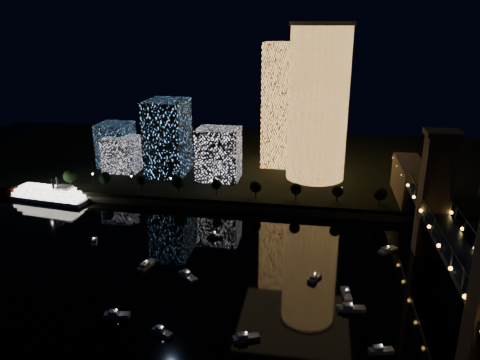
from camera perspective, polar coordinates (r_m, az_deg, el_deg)
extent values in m
plane|color=black|center=(157.52, 1.03, -15.21)|extent=(520.00, 520.00, 0.00)
cube|color=black|center=(302.37, 5.69, 2.11)|extent=(420.00, 160.00, 5.00)
cube|color=#6B5E4C|center=(229.17, 4.19, -3.56)|extent=(420.00, 6.00, 3.00)
cylinder|color=#FEAC51|center=(257.93, 9.50, 8.97)|extent=(32.00, 32.00, 81.55)
cylinder|color=#6B5E4C|center=(254.53, 10.02, 18.28)|extent=(34.00, 34.00, 2.00)
cube|color=#FEAC51|center=(282.66, 5.19, 9.04)|extent=(22.79, 22.79, 72.52)
cube|color=white|center=(258.89, -2.61, 3.21)|extent=(23.04, 19.50, 28.36)
cube|color=#5DABFF|center=(269.70, -8.79, 5.17)|extent=(21.18, 27.54, 42.37)
cube|color=white|center=(283.16, -14.09, 3.13)|extent=(19.96, 18.14, 19.96)
cube|color=#5DABFF|center=(294.36, -14.89, 4.23)|extent=(18.46, 20.31, 25.84)
cube|color=navy|center=(153.84, 26.20, -10.41)|extent=(10.00, 260.00, 2.00)
cube|color=#6B5E4C|center=(195.76, 22.64, -1.88)|extent=(11.00, 9.00, 48.00)
cube|color=#6B5E4C|center=(189.13, 23.57, 5.24)|extent=(13.00, 11.00, 2.00)
cube|color=navy|center=(149.38, 24.73, -8.04)|extent=(0.50, 150.00, 0.50)
cube|color=#6B5E4C|center=(246.00, 19.92, -0.61)|extent=(12.00, 40.00, 23.00)
cube|color=navy|center=(140.71, 25.71, -11.46)|extent=(0.50, 0.50, 7.00)
cube|color=navy|center=(161.30, 23.54, -7.28)|extent=(0.50, 0.50, 7.00)
cube|color=navy|center=(182.71, 21.91, -4.06)|extent=(0.50, 0.50, 7.00)
cube|color=navy|center=(204.71, 20.62, -1.51)|extent=(0.50, 0.50, 7.00)
sphere|color=#FCA737|center=(151.50, 24.28, -9.80)|extent=(1.20, 1.20, 1.20)
sphere|color=#FCA737|center=(191.40, 21.18, -3.50)|extent=(1.20, 1.20, 1.20)
sphere|color=#FCA737|center=(233.16, 19.20, 0.59)|extent=(1.20, 1.20, 1.20)
cube|color=silver|center=(261.93, -22.26, -2.18)|extent=(43.08, 14.92, 2.11)
cube|color=white|center=(261.27, -22.32, -1.77)|extent=(39.48, 13.61, 1.93)
cube|color=white|center=(260.65, -22.37, -1.37)|extent=(35.88, 12.29, 1.93)
cube|color=white|center=(260.04, -22.42, -0.97)|extent=(30.54, 10.75, 1.93)
cube|color=silver|center=(253.11, -20.61, -0.86)|extent=(7.64, 6.12, 1.58)
cylinder|color=black|center=(254.41, -21.84, -0.45)|extent=(1.23, 1.23, 5.27)
cylinder|color=black|center=(256.99, -21.36, -0.21)|extent=(1.23, 1.23, 5.27)
cylinder|color=maroon|center=(274.92, -25.73, -1.36)|extent=(7.10, 8.63, 6.15)
cube|color=silver|center=(199.90, 17.58, -8.17)|extent=(8.48, 8.31, 1.20)
cube|color=silver|center=(198.44, 17.37, -8.00)|extent=(3.89, 3.87, 1.00)
sphere|color=white|center=(199.04, 17.64, -7.66)|extent=(0.36, 0.36, 0.36)
cube|color=silver|center=(173.76, -6.34, -11.60)|extent=(8.53, 8.10, 1.20)
cube|color=silver|center=(174.21, -6.59, -11.11)|extent=(3.87, 3.81, 1.00)
sphere|color=white|center=(172.77, -6.36, -11.03)|extent=(0.36, 0.36, 0.36)
cube|color=silver|center=(173.73, 9.10, -11.74)|extent=(5.21, 6.96, 1.20)
cube|color=silver|center=(172.41, 8.94, -11.56)|extent=(2.70, 2.93, 1.00)
sphere|color=white|center=(172.74, 9.13, -11.17)|extent=(0.36, 0.36, 0.36)
cube|color=silver|center=(144.70, 16.82, -19.30)|extent=(7.28, 3.85, 1.20)
cube|color=silver|center=(143.70, 16.45, -19.01)|extent=(2.80, 2.35, 1.00)
sphere|color=white|center=(143.50, 16.90, -18.67)|extent=(0.36, 0.36, 0.36)
cube|color=silver|center=(206.89, -17.35, -7.21)|extent=(5.22, 7.79, 1.20)
cube|color=silver|center=(205.42, -17.39, -7.07)|extent=(2.84, 3.18, 1.00)
sphere|color=white|center=(206.06, -17.40, -6.71)|extent=(0.36, 0.36, 0.36)
cube|color=silver|center=(147.49, -9.45, -17.86)|extent=(7.04, 4.83, 1.20)
cube|color=silver|center=(147.44, -9.77, -17.36)|extent=(2.89, 2.60, 1.00)
sphere|color=white|center=(146.32, -9.49, -17.23)|extent=(0.36, 0.36, 0.36)
cube|color=silver|center=(202.89, -3.06, -6.86)|extent=(7.16, 2.80, 1.20)
cube|color=silver|center=(202.56, -3.36, -6.56)|extent=(2.59, 2.01, 1.00)
sphere|color=white|center=(202.04, -3.07, -6.34)|extent=(0.36, 0.36, 0.36)
cube|color=silver|center=(143.64, 0.77, -18.70)|extent=(8.14, 5.43, 1.20)
cube|color=silver|center=(142.74, 0.30, -18.42)|extent=(3.32, 2.96, 1.00)
sphere|color=white|center=(142.44, 0.78, -18.06)|extent=(0.36, 0.36, 0.36)
cube|color=silver|center=(157.58, -14.76, -15.63)|extent=(8.26, 3.77, 1.20)
cube|color=silver|center=(157.28, -15.23, -15.27)|extent=(3.08, 2.48, 1.00)
sphere|color=white|center=(156.48, -14.82, -15.02)|extent=(0.36, 0.36, 0.36)
cube|color=silver|center=(159.67, 13.41, -15.01)|extent=(9.26, 4.06, 1.20)
cube|color=silver|center=(158.81, 12.95, -14.70)|extent=(3.42, 2.73, 1.00)
sphere|color=white|center=(158.59, 13.46, -14.41)|extent=(0.36, 0.36, 0.36)
cube|color=silver|center=(183.30, -11.29, -10.16)|extent=(5.08, 9.74, 1.20)
cube|color=silver|center=(181.79, -11.57, -10.04)|extent=(3.12, 3.73, 1.00)
sphere|color=white|center=(182.36, -11.33, -9.61)|extent=(0.36, 0.36, 0.36)
cube|color=silver|center=(166.50, 12.84, -13.45)|extent=(3.76, 8.61, 1.20)
cube|color=silver|center=(166.97, 12.79, -12.90)|extent=(2.54, 3.18, 1.00)
sphere|color=white|center=(165.47, 12.89, -12.86)|extent=(0.36, 0.36, 0.36)
cylinder|color=black|center=(265.67, -19.96, -0.26)|extent=(0.70, 0.70, 4.00)
sphere|color=black|center=(264.63, -20.04, 0.46)|extent=(6.99, 6.99, 6.99)
cylinder|color=black|center=(256.51, -16.06, -0.51)|extent=(0.70, 0.70, 4.00)
sphere|color=black|center=(255.44, -16.13, 0.24)|extent=(6.23, 6.23, 6.23)
cylinder|color=black|center=(248.63, -11.90, -0.77)|extent=(0.70, 0.70, 4.00)
sphere|color=black|center=(247.52, -11.95, -0.01)|extent=(5.15, 5.15, 5.15)
cylinder|color=black|center=(242.14, -7.49, -1.05)|extent=(0.70, 0.70, 4.00)
sphere|color=black|center=(241.00, -7.52, -0.27)|extent=(6.46, 6.46, 6.46)
cylinder|color=black|center=(237.17, -2.86, -1.33)|extent=(0.70, 0.70, 4.00)
sphere|color=black|center=(236.01, -2.88, -0.53)|extent=(5.26, 5.26, 5.26)
cylinder|color=black|center=(233.81, 1.93, -1.62)|extent=(0.70, 0.70, 4.00)
sphere|color=black|center=(232.63, 1.94, -0.81)|extent=(6.04, 6.04, 6.04)
cylinder|color=black|center=(232.13, 6.83, -1.90)|extent=(0.70, 0.70, 4.00)
sphere|color=black|center=(230.94, 6.86, -1.08)|extent=(5.72, 5.72, 5.72)
cylinder|color=black|center=(232.17, 11.76, -2.16)|extent=(0.70, 0.70, 4.00)
sphere|color=black|center=(230.98, 11.81, -1.35)|extent=(5.52, 5.52, 5.52)
cylinder|color=black|center=(233.92, 16.66, -2.41)|extent=(0.70, 0.70, 4.00)
sphere|color=black|center=(232.74, 16.73, -1.61)|extent=(6.56, 6.56, 6.56)
cylinder|color=black|center=(265.81, -17.47, 0.13)|extent=(0.24, 0.24, 5.00)
sphere|color=#FFCC7F|center=(264.98, -17.53, 0.71)|extent=(0.70, 0.70, 0.70)
cylinder|color=black|center=(256.67, -13.09, -0.13)|extent=(0.24, 0.24, 5.00)
sphere|color=#FFCC7F|center=(255.81, -13.13, 0.47)|extent=(0.70, 0.70, 0.70)
cylinder|color=black|center=(249.14, -8.41, -0.40)|extent=(0.24, 0.24, 5.00)
sphere|color=#FFCC7F|center=(248.25, -8.44, 0.21)|extent=(0.70, 0.70, 0.70)
cylinder|color=black|center=(243.37, -3.48, -0.69)|extent=(0.24, 0.24, 5.00)
sphere|color=#FFCC7F|center=(242.46, -3.49, -0.07)|extent=(0.70, 0.70, 0.70)
cylinder|color=black|center=(239.49, 1.65, -0.99)|extent=(0.24, 0.24, 5.00)
sphere|color=#FFCC7F|center=(238.57, 1.66, -0.36)|extent=(0.70, 0.70, 0.70)
cylinder|color=black|center=(237.59, 6.91, -1.28)|extent=(0.24, 0.24, 5.00)
sphere|color=#FFCC7F|center=(236.66, 6.94, -0.65)|extent=(0.70, 0.70, 0.70)
cylinder|color=black|center=(237.72, 12.21, -1.57)|extent=(0.24, 0.24, 5.00)
sphere|color=#FFCC7F|center=(236.80, 12.26, -0.93)|extent=(0.70, 0.70, 0.70)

